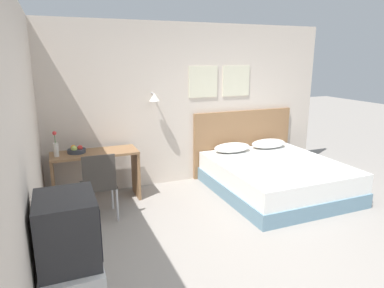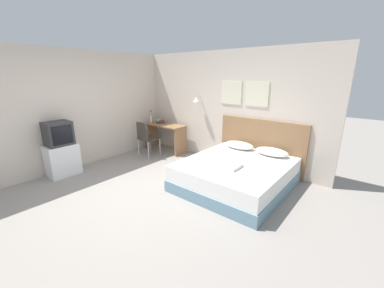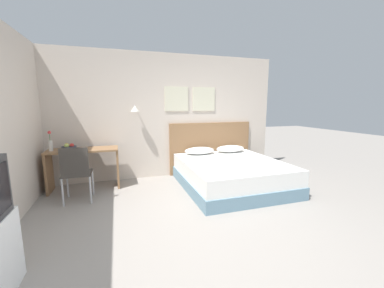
{
  "view_description": "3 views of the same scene",
  "coord_description": "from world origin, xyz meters",
  "px_view_note": "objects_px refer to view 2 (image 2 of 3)",
  "views": [
    {
      "loc": [
        -2.02,
        -2.72,
        2.11
      ],
      "look_at": [
        -0.41,
        1.24,
        1.02
      ],
      "focal_mm": 32.0,
      "sensor_mm": 36.0,
      "label": 1
    },
    {
      "loc": [
        3.16,
        -2.25,
        2.1
      ],
      "look_at": [
        0.28,
        1.25,
        0.76
      ],
      "focal_mm": 22.0,
      "sensor_mm": 36.0,
      "label": 2
    },
    {
      "loc": [
        -0.91,
        -2.44,
        1.58
      ],
      "look_at": [
        0.24,
        1.15,
        0.95
      ],
      "focal_mm": 22.0,
      "sensor_mm": 36.0,
      "label": 3
    }
  ],
  "objects_px": {
    "pillow_right": "(272,152)",
    "tv_stand": "(63,160)",
    "desk": "(165,132)",
    "desk_chair": "(146,136)",
    "headboard": "(260,146)",
    "flower_vase": "(151,118)",
    "folded_towel_near_foot": "(230,166)",
    "television": "(58,133)",
    "pillow_left": "(239,145)",
    "bed": "(236,174)",
    "fruit_bowl": "(160,121)"
  },
  "relations": [
    {
      "from": "pillow_right",
      "to": "tv_stand",
      "type": "xyz_separation_m",
      "value": [
        -3.54,
        -2.66,
        -0.25
      ]
    },
    {
      "from": "pillow_right",
      "to": "desk",
      "type": "bearing_deg",
      "value": -178.88
    },
    {
      "from": "desk_chair",
      "to": "desk",
      "type": "bearing_deg",
      "value": 86.76
    },
    {
      "from": "desk_chair",
      "to": "headboard",
      "type": "bearing_deg",
      "value": 20.08
    },
    {
      "from": "flower_vase",
      "to": "tv_stand",
      "type": "bearing_deg",
      "value": -89.36
    },
    {
      "from": "folded_towel_near_foot",
      "to": "desk_chair",
      "type": "distance_m",
      "value": 2.79
    },
    {
      "from": "television",
      "to": "pillow_left",
      "type": "bearing_deg",
      "value": 43.6
    },
    {
      "from": "headboard",
      "to": "folded_towel_near_foot",
      "type": "distance_m",
      "value": 1.37
    },
    {
      "from": "pillow_left",
      "to": "folded_towel_near_foot",
      "type": "distance_m",
      "value": 1.17
    },
    {
      "from": "pillow_left",
      "to": "folded_towel_near_foot",
      "type": "bearing_deg",
      "value": -69.22
    },
    {
      "from": "pillow_right",
      "to": "desk_chair",
      "type": "relative_size",
      "value": 0.72
    },
    {
      "from": "pillow_left",
      "to": "flower_vase",
      "type": "xyz_separation_m",
      "value": [
        -2.83,
        -0.1,
        0.31
      ]
    },
    {
      "from": "desk_chair",
      "to": "pillow_left",
      "type": "bearing_deg",
      "value": 17.2
    },
    {
      "from": "headboard",
      "to": "pillow_left",
      "type": "bearing_deg",
      "value": -144.31
    },
    {
      "from": "tv_stand",
      "to": "bed",
      "type": "bearing_deg",
      "value": 30.56
    },
    {
      "from": "folded_towel_near_foot",
      "to": "pillow_right",
      "type": "bearing_deg",
      "value": 73.3
    },
    {
      "from": "folded_towel_near_foot",
      "to": "fruit_bowl",
      "type": "relative_size",
      "value": 1.39
    },
    {
      "from": "fruit_bowl",
      "to": "pillow_left",
      "type": "bearing_deg",
      "value": 0.21
    },
    {
      "from": "pillow_left",
      "to": "folded_towel_near_foot",
      "type": "xyz_separation_m",
      "value": [
        0.42,
        -1.1,
        -0.05
      ]
    },
    {
      "from": "desk_chair",
      "to": "fruit_bowl",
      "type": "relative_size",
      "value": 3.63
    },
    {
      "from": "folded_towel_near_foot",
      "to": "flower_vase",
      "type": "bearing_deg",
      "value": 162.92
    },
    {
      "from": "pillow_left",
      "to": "tv_stand",
      "type": "xyz_separation_m",
      "value": [
        -2.8,
        -2.66,
        -0.25
      ]
    },
    {
      "from": "pillow_left",
      "to": "desk_chair",
      "type": "height_order",
      "value": "desk_chair"
    },
    {
      "from": "bed",
      "to": "tv_stand",
      "type": "bearing_deg",
      "value": -149.44
    },
    {
      "from": "bed",
      "to": "flower_vase",
      "type": "xyz_separation_m",
      "value": [
        -3.2,
        0.69,
        0.65
      ]
    },
    {
      "from": "pillow_left",
      "to": "folded_towel_near_foot",
      "type": "relative_size",
      "value": 1.88
    },
    {
      "from": "pillow_right",
      "to": "folded_towel_near_foot",
      "type": "height_order",
      "value": "pillow_right"
    },
    {
      "from": "folded_towel_near_foot",
      "to": "television",
      "type": "height_order",
      "value": "television"
    },
    {
      "from": "folded_towel_near_foot",
      "to": "desk_chair",
      "type": "xyz_separation_m",
      "value": [
        -2.77,
        0.37,
        0.01
      ]
    },
    {
      "from": "bed",
      "to": "pillow_left",
      "type": "bearing_deg",
      "value": 115.29
    },
    {
      "from": "bed",
      "to": "television",
      "type": "bearing_deg",
      "value": -149.41
    },
    {
      "from": "headboard",
      "to": "flower_vase",
      "type": "bearing_deg",
      "value": -173.44
    },
    {
      "from": "flower_vase",
      "to": "desk",
      "type": "bearing_deg",
      "value": 4.49
    },
    {
      "from": "pillow_left",
      "to": "fruit_bowl",
      "type": "xyz_separation_m",
      "value": [
        -2.56,
        -0.01,
        0.22
      ]
    },
    {
      "from": "desk_chair",
      "to": "tv_stand",
      "type": "relative_size",
      "value": 1.37
    },
    {
      "from": "folded_towel_near_foot",
      "to": "pillow_left",
      "type": "bearing_deg",
      "value": 110.78
    },
    {
      "from": "headboard",
      "to": "desk_chair",
      "type": "relative_size",
      "value": 2.12
    },
    {
      "from": "television",
      "to": "flower_vase",
      "type": "bearing_deg",
      "value": 90.71
    },
    {
      "from": "pillow_right",
      "to": "fruit_bowl",
      "type": "distance_m",
      "value": 3.31
    },
    {
      "from": "bed",
      "to": "desk_chair",
      "type": "relative_size",
      "value": 2.22
    },
    {
      "from": "pillow_left",
      "to": "tv_stand",
      "type": "relative_size",
      "value": 0.99
    },
    {
      "from": "pillow_left",
      "to": "television",
      "type": "distance_m",
      "value": 3.87
    },
    {
      "from": "headboard",
      "to": "desk_chair",
      "type": "height_order",
      "value": "headboard"
    },
    {
      "from": "headboard",
      "to": "television",
      "type": "height_order",
      "value": "television"
    },
    {
      "from": "desk",
      "to": "pillow_right",
      "type": "bearing_deg",
      "value": 1.12
    },
    {
      "from": "desk",
      "to": "desk_chair",
      "type": "relative_size",
      "value": 1.33
    },
    {
      "from": "pillow_left",
      "to": "pillow_right",
      "type": "xyz_separation_m",
      "value": [
        0.75,
        0.0,
        0.0
      ]
    },
    {
      "from": "desk",
      "to": "tv_stand",
      "type": "bearing_deg",
      "value": -100.58
    },
    {
      "from": "headboard",
      "to": "desk",
      "type": "height_order",
      "value": "headboard"
    },
    {
      "from": "bed",
      "to": "fruit_bowl",
      "type": "xyz_separation_m",
      "value": [
        -2.93,
        0.78,
        0.56
      ]
    }
  ]
}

